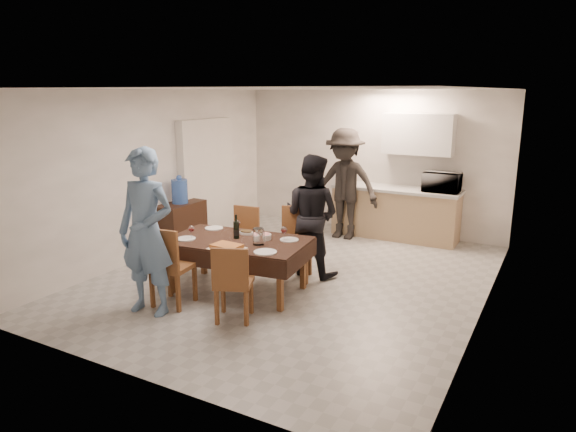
% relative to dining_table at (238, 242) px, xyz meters
% --- Properties ---
extents(floor, '(5.00, 6.00, 0.02)m').
position_rel_dining_table_xyz_m(floor, '(0.44, 0.78, -0.67)').
color(floor, '#A1A19D').
rests_on(floor, ground).
extents(ceiling, '(5.00, 6.00, 0.02)m').
position_rel_dining_table_xyz_m(ceiling, '(0.44, 0.78, 1.93)').
color(ceiling, white).
rests_on(ceiling, wall_back).
extents(wall_back, '(5.00, 0.02, 2.60)m').
position_rel_dining_table_xyz_m(wall_back, '(0.44, 3.78, 0.63)').
color(wall_back, white).
rests_on(wall_back, floor).
extents(wall_front, '(5.00, 0.02, 2.60)m').
position_rel_dining_table_xyz_m(wall_front, '(0.44, -2.22, 0.63)').
color(wall_front, white).
rests_on(wall_front, floor).
extents(wall_left, '(0.02, 6.00, 2.60)m').
position_rel_dining_table_xyz_m(wall_left, '(-2.06, 0.78, 0.63)').
color(wall_left, white).
rests_on(wall_left, floor).
extents(wall_right, '(0.02, 6.00, 2.60)m').
position_rel_dining_table_xyz_m(wall_right, '(2.94, 0.78, 0.63)').
color(wall_right, white).
rests_on(wall_right, floor).
extents(stub_partition, '(0.15, 1.40, 2.10)m').
position_rel_dining_table_xyz_m(stub_partition, '(-1.98, 1.98, 0.38)').
color(stub_partition, beige).
rests_on(stub_partition, floor).
extents(kitchen_base_cabinet, '(2.20, 0.60, 0.86)m').
position_rel_dining_table_xyz_m(kitchen_base_cabinet, '(1.04, 3.46, -0.24)').
color(kitchen_base_cabinet, tan).
rests_on(kitchen_base_cabinet, floor).
extents(kitchen_worktop, '(2.24, 0.64, 0.05)m').
position_rel_dining_table_xyz_m(kitchen_worktop, '(1.04, 3.46, 0.22)').
color(kitchen_worktop, '#B2B3AE').
rests_on(kitchen_worktop, kitchen_base_cabinet).
extents(upper_cabinet, '(1.20, 0.34, 0.70)m').
position_rel_dining_table_xyz_m(upper_cabinet, '(1.34, 3.60, 1.18)').
color(upper_cabinet, silver).
rests_on(upper_cabinet, wall_back).
extents(dining_table, '(1.90, 1.24, 0.70)m').
position_rel_dining_table_xyz_m(dining_table, '(0.00, 0.00, 0.00)').
color(dining_table, black).
rests_on(dining_table, floor).
extents(chair_near_left, '(0.51, 0.51, 0.55)m').
position_rel_dining_table_xyz_m(chair_near_left, '(-0.45, -0.85, -0.05)').
color(chair_near_left, brown).
rests_on(chair_near_left, floor).
extents(chair_near_right, '(0.54, 0.56, 0.49)m').
position_rel_dining_table_xyz_m(chair_near_right, '(0.45, -0.84, -0.11)').
color(chair_near_right, brown).
rests_on(chair_near_right, floor).
extents(chair_far_left, '(0.45, 0.46, 0.49)m').
position_rel_dining_table_xyz_m(chair_far_left, '(-0.45, 0.66, -0.11)').
color(chair_far_left, brown).
rests_on(chair_far_left, floor).
extents(chair_far_right, '(0.57, 0.58, 0.54)m').
position_rel_dining_table_xyz_m(chair_far_right, '(0.45, 0.66, -0.06)').
color(chair_far_right, brown).
rests_on(chair_far_right, floor).
extents(console, '(0.43, 0.85, 0.79)m').
position_rel_dining_table_xyz_m(console, '(-1.84, 1.06, -0.27)').
color(console, black).
rests_on(console, floor).
extents(water_jug, '(0.26, 0.26, 0.39)m').
position_rel_dining_table_xyz_m(water_jug, '(-1.84, 1.06, 0.32)').
color(water_jug, '#3D6BC9').
rests_on(water_jug, console).
extents(wine_bottle, '(0.08, 0.08, 0.32)m').
position_rel_dining_table_xyz_m(wine_bottle, '(-0.05, 0.05, 0.19)').
color(wine_bottle, black).
rests_on(wine_bottle, dining_table).
extents(water_pitcher, '(0.14, 0.14, 0.21)m').
position_rel_dining_table_xyz_m(water_pitcher, '(0.35, -0.05, 0.14)').
color(water_pitcher, white).
rests_on(water_pitcher, dining_table).
extents(savoury_tart, '(0.43, 0.34, 0.05)m').
position_rel_dining_table_xyz_m(savoury_tart, '(0.10, -0.38, 0.06)').
color(savoury_tart, '#B26E34').
rests_on(savoury_tart, dining_table).
extents(salad_bowl, '(0.18, 0.18, 0.07)m').
position_rel_dining_table_xyz_m(salad_bowl, '(0.30, 0.18, 0.07)').
color(salad_bowl, white).
rests_on(salad_bowl, dining_table).
extents(mushroom_dish, '(0.18, 0.18, 0.03)m').
position_rel_dining_table_xyz_m(mushroom_dish, '(-0.05, 0.28, 0.05)').
color(mushroom_dish, white).
rests_on(mushroom_dish, dining_table).
extents(wine_glass_a, '(0.08, 0.08, 0.18)m').
position_rel_dining_table_xyz_m(wine_glass_a, '(-0.55, -0.25, 0.12)').
color(wine_glass_a, white).
rests_on(wine_glass_a, dining_table).
extents(wine_glass_b, '(0.09, 0.09, 0.19)m').
position_rel_dining_table_xyz_m(wine_glass_b, '(0.55, 0.25, 0.13)').
color(wine_glass_b, white).
rests_on(wine_glass_b, dining_table).
extents(wine_glass_c, '(0.08, 0.08, 0.17)m').
position_rel_dining_table_xyz_m(wine_glass_c, '(-0.20, 0.30, 0.12)').
color(wine_glass_c, white).
rests_on(wine_glass_c, dining_table).
extents(plate_near_left, '(0.24, 0.24, 0.01)m').
position_rel_dining_table_xyz_m(plate_near_left, '(-0.60, -0.30, 0.04)').
color(plate_near_left, white).
rests_on(plate_near_left, dining_table).
extents(plate_near_right, '(0.28, 0.28, 0.02)m').
position_rel_dining_table_xyz_m(plate_near_right, '(0.60, -0.30, 0.04)').
color(plate_near_right, white).
rests_on(plate_near_right, dining_table).
extents(plate_far_left, '(0.25, 0.25, 0.01)m').
position_rel_dining_table_xyz_m(plate_far_left, '(-0.60, 0.30, 0.04)').
color(plate_far_left, white).
rests_on(plate_far_left, dining_table).
extents(plate_far_right, '(0.24, 0.24, 0.01)m').
position_rel_dining_table_xyz_m(plate_far_right, '(0.60, 0.30, 0.04)').
color(plate_far_right, white).
rests_on(plate_far_right, dining_table).
extents(microwave, '(0.60, 0.40, 0.33)m').
position_rel_dining_table_xyz_m(microwave, '(1.82, 3.46, 0.41)').
color(microwave, silver).
rests_on(microwave, kitchen_worktop).
extents(person_near, '(0.77, 0.55, 1.97)m').
position_rel_dining_table_xyz_m(person_near, '(-0.55, -1.05, 0.32)').
color(person_near, '#5E81A8').
rests_on(person_near, floor).
extents(person_far, '(0.88, 0.71, 1.73)m').
position_rel_dining_table_xyz_m(person_far, '(0.55, 1.05, 0.20)').
color(person_far, black).
rests_on(person_far, floor).
extents(person_kitchen, '(1.26, 0.72, 1.95)m').
position_rel_dining_table_xyz_m(person_kitchen, '(0.24, 3.01, 0.31)').
color(person_kitchen, black).
rests_on(person_kitchen, floor).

